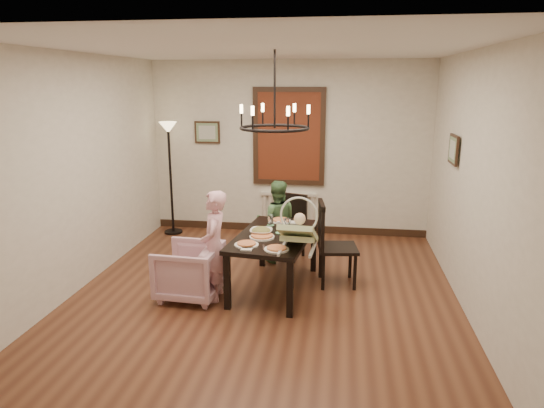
% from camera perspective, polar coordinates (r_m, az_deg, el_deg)
% --- Properties ---
extents(room_shell, '(4.51, 5.00, 2.81)m').
position_cam_1_polar(room_shell, '(5.81, -0.34, 3.71)').
color(room_shell, brown).
rests_on(room_shell, ground).
extents(dining_table, '(1.01, 1.57, 0.69)m').
position_cam_1_polar(dining_table, '(5.81, 0.29, -4.36)').
color(dining_table, black).
rests_on(dining_table, room_shell).
extents(chair_far, '(0.51, 0.51, 0.91)m').
position_cam_1_polar(chair_far, '(6.88, 1.94, -2.73)').
color(chair_far, black).
rests_on(chair_far, room_shell).
extents(chair_right, '(0.53, 0.53, 1.06)m').
position_cam_1_polar(chair_right, '(6.03, 7.76, -4.60)').
color(chair_right, black).
rests_on(chair_right, room_shell).
extents(armchair, '(0.74, 0.73, 0.64)m').
position_cam_1_polar(armchair, '(5.77, -9.72, -7.78)').
color(armchair, '#CC9CA7').
rests_on(armchair, room_shell).
extents(elderly_woman, '(0.30, 0.42, 1.06)m').
position_cam_1_polar(elderly_woman, '(5.61, -6.77, -5.98)').
color(elderly_woman, '#E19FAC').
rests_on(elderly_woman, room_shell).
extents(seated_man, '(0.52, 0.44, 0.96)m').
position_cam_1_polar(seated_man, '(6.74, 0.55, -2.88)').
color(seated_man, '#4A7445').
rests_on(seated_man, room_shell).
extents(baby_bouncer, '(0.47, 0.63, 0.40)m').
position_cam_1_polar(baby_bouncer, '(5.24, 3.11, -3.25)').
color(baby_bouncer, '#B8C98B').
rests_on(baby_bouncer, dining_table).
extents(salad_bowl, '(0.32, 0.32, 0.08)m').
position_cam_1_polar(salad_bowl, '(5.77, -1.28, -3.24)').
color(salad_bowl, white).
rests_on(salad_bowl, dining_table).
extents(pizza_platter, '(0.29, 0.29, 0.04)m').
position_cam_1_polar(pizza_platter, '(5.65, -1.19, -3.82)').
color(pizza_platter, tan).
rests_on(pizza_platter, dining_table).
extents(drinking_glass, '(0.07, 0.07, 0.15)m').
position_cam_1_polar(drinking_glass, '(5.69, 1.29, -3.12)').
color(drinking_glass, silver).
rests_on(drinking_glass, dining_table).
extents(window_blinds, '(1.00, 0.03, 1.40)m').
position_cam_1_polar(window_blinds, '(7.84, 2.00, 7.91)').
color(window_blinds, '#5B2212').
rests_on(window_blinds, room_shell).
extents(radiator, '(0.92, 0.12, 0.62)m').
position_cam_1_polar(radiator, '(8.09, 1.94, -0.90)').
color(radiator, silver).
rests_on(radiator, room_shell).
extents(picture_back, '(0.42, 0.03, 0.36)m').
position_cam_1_polar(picture_back, '(8.10, -7.62, 8.36)').
color(picture_back, black).
rests_on(picture_back, room_shell).
extents(picture_right, '(0.03, 0.42, 0.36)m').
position_cam_1_polar(picture_right, '(6.38, 20.58, 6.02)').
color(picture_right, black).
rests_on(picture_right, room_shell).
extents(floor_lamp, '(0.30, 0.30, 1.80)m').
position_cam_1_polar(floor_lamp, '(8.08, -11.82, 2.79)').
color(floor_lamp, black).
rests_on(floor_lamp, room_shell).
extents(chandelier, '(0.80, 0.80, 0.04)m').
position_cam_1_polar(chandelier, '(5.54, 0.31, 8.93)').
color(chandelier, black).
rests_on(chandelier, room_shell).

